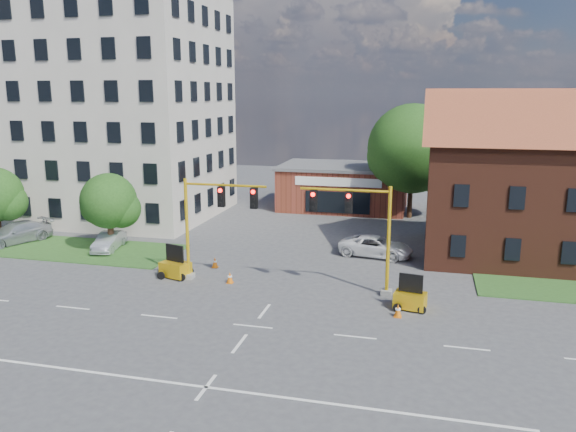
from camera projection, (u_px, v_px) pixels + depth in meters
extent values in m
plane|color=#454548|center=(253.00, 326.00, 27.37)|extent=(120.00, 120.00, 0.00)
cube|color=#2B511E|center=(36.00, 246.00, 41.56)|extent=(22.00, 6.00, 0.08)
cube|color=#B8B0A2|center=(114.00, 106.00, 50.81)|extent=(18.00, 15.00, 20.00)
cube|color=maroon|center=(344.00, 188.00, 55.38)|extent=(12.00, 8.00, 4.00)
cube|color=#59585B|center=(344.00, 166.00, 54.92)|extent=(12.40, 8.40, 0.30)
cube|color=white|center=(338.00, 182.00, 51.28)|extent=(8.00, 0.10, 0.80)
cube|color=black|center=(337.00, 202.00, 51.69)|extent=(6.00, 0.10, 2.00)
cylinder|color=#362113|center=(410.00, 193.00, 50.95)|extent=(0.44, 0.44, 4.47)
sphere|color=#204A16|center=(412.00, 149.00, 50.08)|extent=(8.01, 8.01, 8.01)
sphere|color=#204A16|center=(430.00, 160.00, 50.21)|extent=(5.61, 5.61, 5.61)
cylinder|color=#362113|center=(111.00, 233.00, 40.35)|extent=(0.44, 0.44, 2.59)
sphere|color=#204A16|center=(109.00, 201.00, 39.85)|extent=(3.96, 3.96, 3.96)
sphere|color=#204A16|center=(121.00, 209.00, 40.07)|extent=(2.78, 2.78, 2.78)
sphere|color=#204A16|center=(8.00, 202.00, 42.91)|extent=(2.92, 2.92, 2.92)
cube|color=gray|center=(189.00, 276.00, 34.44)|extent=(0.60, 0.60, 0.30)
cylinder|color=yellow|center=(187.00, 229.00, 33.81)|extent=(0.20, 0.20, 6.20)
cylinder|color=yellow|center=(225.00, 185.00, 32.62)|extent=(5.00, 0.14, 0.14)
cube|color=black|center=(221.00, 197.00, 32.83)|extent=(0.40, 0.32, 1.20)
cube|color=black|center=(254.00, 198.00, 32.36)|extent=(0.40, 0.32, 1.20)
sphere|color=#FF0C07|center=(220.00, 191.00, 32.57)|extent=(0.24, 0.24, 0.24)
cube|color=gray|center=(386.00, 292.00, 31.60)|extent=(0.60, 0.60, 0.30)
cylinder|color=yellow|center=(388.00, 242.00, 30.98)|extent=(0.20, 0.20, 6.20)
cylinder|color=yellow|center=(345.00, 190.00, 30.97)|extent=(5.00, 0.14, 0.14)
cube|color=black|center=(349.00, 203.00, 31.06)|extent=(0.40, 0.32, 1.20)
cube|color=black|center=(313.00, 201.00, 31.53)|extent=(0.40, 0.32, 1.20)
sphere|color=#FF0C07|center=(348.00, 196.00, 30.80)|extent=(0.24, 0.24, 0.24)
cube|color=yellow|center=(175.00, 269.00, 34.58)|extent=(2.00, 1.62, 0.87)
cube|color=black|center=(175.00, 253.00, 34.36)|extent=(1.32, 0.51, 1.06)
cube|color=yellow|center=(410.00, 300.00, 29.47)|extent=(1.77, 1.34, 0.80)
cube|color=black|center=(411.00, 283.00, 29.27)|extent=(1.25, 0.33, 0.98)
cube|color=#DB640B|center=(230.00, 283.00, 33.62)|extent=(0.38, 0.38, 0.04)
cone|color=#DB640B|center=(230.00, 277.00, 33.55)|extent=(0.40, 0.40, 0.70)
cylinder|color=white|center=(230.00, 276.00, 33.53)|extent=(0.27, 0.27, 0.09)
cube|color=#DB640B|center=(215.00, 267.00, 36.62)|extent=(0.38, 0.38, 0.04)
cone|color=#DB640B|center=(215.00, 262.00, 36.55)|extent=(0.40, 0.40, 0.70)
cylinder|color=white|center=(215.00, 261.00, 36.54)|extent=(0.27, 0.27, 0.09)
cube|color=#DB640B|center=(398.00, 316.00, 28.52)|extent=(0.38, 0.38, 0.04)
cone|color=#DB640B|center=(398.00, 310.00, 28.45)|extent=(0.40, 0.40, 0.70)
cylinder|color=white|center=(398.00, 309.00, 28.43)|extent=(0.27, 0.27, 0.09)
cube|color=#DB640B|center=(422.00, 303.00, 30.29)|extent=(0.38, 0.38, 0.04)
cone|color=#DB640B|center=(423.00, 298.00, 30.22)|extent=(0.40, 0.40, 0.70)
cylinder|color=white|center=(423.00, 296.00, 30.20)|extent=(0.27, 0.27, 0.09)
imported|color=white|center=(376.00, 246.00, 39.07)|extent=(5.36, 3.08, 1.41)
imported|color=#B1B5B9|center=(109.00, 241.00, 40.54)|extent=(2.16, 4.16, 1.31)
imported|color=#B1B5B9|center=(15.00, 233.00, 42.37)|extent=(4.16, 5.91, 1.59)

